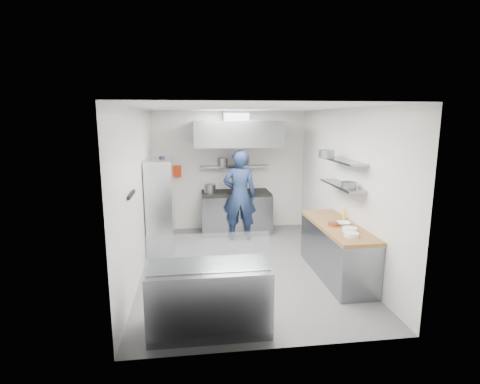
{
  "coord_description": "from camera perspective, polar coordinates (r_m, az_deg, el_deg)",
  "views": [
    {
      "loc": [
        -0.91,
        -6.32,
        2.62
      ],
      "look_at": [
        0.0,
        0.6,
        1.25
      ],
      "focal_mm": 28.0,
      "sensor_mm": 36.0,
      "label": 1
    }
  ],
  "objects": [
    {
      "name": "wall_back",
      "position": [
        8.95,
        -1.58,
        3.27
      ],
      "size": [
        3.6,
        2.8,
        0.02
      ],
      "primitive_type": "cube",
      "rotation": [
        1.57,
        0.0,
        0.0
      ],
      "color": "white",
      "rests_on": "floor"
    },
    {
      "name": "hood_duct",
      "position": [
        8.53,
        -0.7,
        11.51
      ],
      "size": [
        0.55,
        0.55,
        0.24
      ],
      "primitive_type": "cube",
      "color": "slate",
      "rests_on": "extractor_hood"
    },
    {
      "name": "wall_shelf_lower",
      "position": [
        6.63,
        15.23,
        0.99
      ],
      "size": [
        0.3,
        1.3,
        0.04
      ],
      "primitive_type": "cube",
      "color": "gray",
      "rests_on": "wall_right"
    },
    {
      "name": "cooktop",
      "position": [
        8.65,
        -0.63,
        -0.16
      ],
      "size": [
        1.57,
        0.78,
        0.06
      ],
      "primitive_type": "cube",
      "color": "black",
      "rests_on": "gas_range"
    },
    {
      "name": "shelf_pot_d",
      "position": [
        6.84,
        13.06,
        5.7
      ],
      "size": [
        0.27,
        0.27,
        0.14
      ],
      "primitive_type": "cylinder",
      "color": "slate",
      "rests_on": "wall_shelf_upper"
    },
    {
      "name": "mixing_bowl",
      "position": [
        6.4,
        15.48,
        -4.65
      ],
      "size": [
        0.25,
        0.25,
        0.05
      ],
      "primitive_type": "imported",
      "rotation": [
        0.0,
        0.0,
        -0.14
      ],
      "color": "white",
      "rests_on": "prep_counter_top"
    },
    {
      "name": "red_firebox",
      "position": [
        8.85,
        -9.63,
        3.16
      ],
      "size": [
        0.22,
        0.1,
        0.26
      ],
      "primitive_type": "cube",
      "color": "red",
      "rests_on": "wall_back"
    },
    {
      "name": "wall_front",
      "position": [
        4.11,
        5.65,
        -6.22
      ],
      "size": [
        3.6,
        2.8,
        0.02
      ],
      "primitive_type": "cube",
      "rotation": [
        -1.57,
        0.0,
        0.0
      ],
      "color": "white",
      "rests_on": "floor"
    },
    {
      "name": "squeeze_bottle",
      "position": [
        6.78,
        15.64,
        -3.23
      ],
      "size": [
        0.05,
        0.05,
        0.18
      ],
      "primitive_type": "cylinder",
      "color": "yellow",
      "rests_on": "prep_counter_top"
    },
    {
      "name": "copper_pan",
      "position": [
        6.32,
        13.95,
        -4.76
      ],
      "size": [
        0.16,
        0.16,
        0.06
      ],
      "primitive_type": "cylinder",
      "color": "#BA5734",
      "rests_on": "prep_counter_top"
    },
    {
      "name": "stock_pot_left",
      "position": [
        8.51,
        -4.6,
        0.51
      ],
      "size": [
        0.26,
        0.26,
        0.2
      ],
      "primitive_type": "cylinder",
      "color": "slate",
      "rests_on": "cooktop"
    },
    {
      "name": "prep_counter_base",
      "position": [
        6.58,
        14.46,
        -8.8
      ],
      "size": [
        0.62,
        2.0,
        0.84
      ],
      "primitive_type": "cube",
      "color": "gray",
      "rests_on": "floor"
    },
    {
      "name": "wire_rack",
      "position": [
        7.53,
        -12.02,
        -2.15
      ],
      "size": [
        0.5,
        0.9,
        1.85
      ],
      "primitive_type": "cube",
      "color": "silver",
      "rests_on": "floor"
    },
    {
      "name": "chef",
      "position": [
        8.1,
        -0.04,
        -0.51
      ],
      "size": [
        0.76,
        0.54,
        1.98
      ],
      "primitive_type": "imported",
      "rotation": [
        0.0,
        0.0,
        3.05
      ],
      "color": "#18274A",
      "rests_on": "floor"
    },
    {
      "name": "shelf_pot_c",
      "position": [
        6.29,
        16.25,
        1.04
      ],
      "size": [
        0.25,
        0.25,
        0.1
      ],
      "primitive_type": "cylinder",
      "color": "slate",
      "rests_on": "wall_shelf_lower"
    },
    {
      "name": "wall_shelf_upper",
      "position": [
        6.58,
        15.42,
        4.59
      ],
      "size": [
        0.3,
        1.3,
        0.04
      ],
      "primitive_type": "cube",
      "color": "gray",
      "rests_on": "wall_right"
    },
    {
      "name": "gas_range",
      "position": [
        8.76,
        -0.63,
        -3.24
      ],
      "size": [
        1.6,
        0.8,
        0.9
      ],
      "primitive_type": "cube",
      "color": "gray",
      "rests_on": "floor"
    },
    {
      "name": "knife_strip",
      "position": [
        5.6,
        -16.24,
        -0.38
      ],
      "size": [
        0.04,
        0.55,
        0.05
      ],
      "primitive_type": "cube",
      "color": "black",
      "rests_on": "wall_left"
    },
    {
      "name": "stock_pot_mid",
      "position": [
        8.55,
        -0.34,
        0.73
      ],
      "size": [
        0.34,
        0.34,
        0.24
      ],
      "primitive_type": "cylinder",
      "color": "slate",
      "rests_on": "cooktop"
    },
    {
      "name": "wall_right",
      "position": [
        6.99,
        15.47,
        0.64
      ],
      "size": [
        2.8,
        5.0,
        0.02
      ],
      "primitive_type": "cube",
      "rotation": [
        1.57,
        0.0,
        -1.57
      ],
      "color": "white",
      "rests_on": "floor"
    },
    {
      "name": "plate_stack_a",
      "position": [
        5.83,
        16.61,
        -6.23
      ],
      "size": [
        0.22,
        0.22,
        0.06
      ],
      "primitive_type": "cylinder",
      "color": "white",
      "rests_on": "prep_counter_top"
    },
    {
      "name": "prep_counter_top",
      "position": [
        6.44,
        14.65,
        -5.03
      ],
      "size": [
        0.65,
        2.04,
        0.06
      ],
      "primitive_type": "cube",
      "color": "brown",
      "rests_on": "prep_counter_base"
    },
    {
      "name": "display_case",
      "position": [
        4.85,
        -4.73,
        -15.85
      ],
      "size": [
        1.5,
        0.7,
        0.85
      ],
      "primitive_type": "cube",
      "color": "gray",
      "rests_on": "floor"
    },
    {
      "name": "extractor_hood",
      "position": [
        8.31,
        -0.51,
        8.9
      ],
      "size": [
        1.9,
        1.15,
        0.55
      ],
      "primitive_type": "cube",
      "color": "gray",
      "rests_on": "wall_back"
    },
    {
      "name": "plate_stack_b",
      "position": [
        6.08,
        16.38,
        -5.51
      ],
      "size": [
        0.23,
        0.23,
        0.06
      ],
      "primitive_type": "cylinder",
      "color": "white",
      "rests_on": "prep_counter_top"
    },
    {
      "name": "rack_bin_a",
      "position": [
        7.63,
        -11.94,
        -2.94
      ],
      "size": [
        0.15,
        0.19,
        0.17
      ],
      "primitive_type": "cube",
      "color": "white",
      "rests_on": "wire_rack"
    },
    {
      "name": "shelf_pot_a",
      "position": [
        8.78,
        -2.62,
        4.62
      ],
      "size": [
        0.24,
        0.24,
        0.18
      ],
      "primitive_type": "cylinder",
      "color": "slate",
      "rests_on": "over_range_shelf"
    },
    {
      "name": "ceiling",
      "position": [
        6.39,
        0.72,
        12.71
      ],
      "size": [
        5.0,
        5.0,
        0.0
      ],
      "primitive_type": "plane",
      "rotation": [
        3.14,
        0.0,
        0.0
      ],
      "color": "silver",
      "rests_on": "wall_back"
    },
    {
      "name": "rack_bin_b",
      "position": [
        7.86,
        -11.9,
        1.2
      ],
      "size": [
        0.14,
        0.18,
        0.16
      ],
      "primitive_type": "cube",
      "color": "yellow",
      "rests_on": "wire_rack"
    },
    {
      "name": "rack_jar",
      "position": [
        7.58,
        -11.79,
        4.66
      ],
      "size": [
        0.12,
        0.12,
        0.18
      ],
      "primitive_type": "cylinder",
      "color": "black",
      "rests_on": "wire_rack"
    },
    {
      "name": "wall_left",
      "position": [
        6.5,
        -15.22,
        -0.11
      ],
      "size": [
        2.8,
        5.0,
        0.02
      ],
      "primitive_type": "cube",
      "rotation": [
        1.57,
        0.0,
        1.57
      ],
      "color": "white",
      "rests_on": "floor"
    },
    {
      "name": "shelf_pot_b",
      "position": [
        8.57,
        0.4,
        4.6
      ],
      "size": [
        0.32,
        0.32,
        0.22
      ],
      "primitive_type": "cylinder",
      "color": "slate",
      "rests_on": "over_range_shelf"
    },
    {
      "name": "display_glass",
      "position": [
        4.48,
        -4.79,
        -9.18
      ],
      "size": [
        1.47,
        0.19,
        0.42
      ],
      "primitive_type": "cube",
      "rotation": [
        -0.38,
        0.0,
        0.0
      ],
      "color": "silver",
      "rests_on": "display_case"
    },
    {
      "name": "over_range_shelf",
      "position": [
        8.79,
        -0.83,
        3.92
      ],
      "size": [
        1.6,
        0.3,
        0.04
      ],
      "primitive_type": "cube",
      "color": "gray",
      "rests_on": "wall_back"
    },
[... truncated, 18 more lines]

